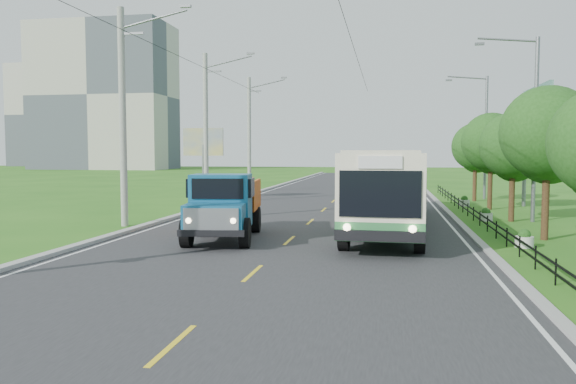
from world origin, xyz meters
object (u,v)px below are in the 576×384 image
(pole_mid, at_px, (206,128))
(billboard_left, at_px, (203,146))
(tree_back, at_px, (476,149))
(planter_mid, at_px, (486,215))
(planter_near, at_px, (524,240))
(bus, at_px, (388,182))
(streetlight_mid, at_px, (532,122))
(planter_far, at_px, (464,202))
(dump_truck, at_px, (225,202))
(tree_fourth, at_px, (514,149))
(billboard_right, at_px, (536,120))
(tree_third, at_px, (548,138))
(streetlight_far, at_px, (484,132))
(pole_near, at_px, (123,116))
(pole_far, at_px, (250,134))
(tree_fifth, at_px, (492,145))

(pole_mid, distance_m, billboard_left, 3.47)
(tree_back, height_order, planter_mid, tree_back)
(planter_near, height_order, bus, bus)
(streetlight_mid, xyz_separation_m, planter_far, (-2.04, 8.00, -4.62))
(pole_mid, xyz_separation_m, dump_truck, (5.66, -14.93, -3.62))
(pole_mid, distance_m, tree_fourth, 19.43)
(pole_mid, relative_size, billboard_right, 1.37)
(tree_third, distance_m, billboard_right, 12.18)
(streetlight_far, relative_size, planter_far, 13.54)
(pole_mid, xyz_separation_m, planter_far, (16.86, 1.00, -4.81))
(streetlight_mid, height_order, bus, streetlight_mid)
(pole_mid, height_order, planter_far, pole_mid)
(pole_near, bearing_deg, dump_truck, -27.36)
(streetlight_far, bearing_deg, pole_mid, -159.68)
(planter_near, distance_m, planter_far, 16.00)
(tree_fourth, xyz_separation_m, streetlight_far, (0.79, 13.86, 1.32))
(planter_far, height_order, billboard_left, billboard_left)
(pole_far, distance_m, tree_third, 30.78)
(pole_near, xyz_separation_m, billboard_left, (-1.24, 15.00, -1.23))
(streetlight_mid, relative_size, billboard_right, 1.24)
(tree_fifth, xyz_separation_m, billboard_left, (-19.36, 3.86, 0.01))
(pole_near, bearing_deg, streetlight_far, 45.14)
(streetlight_far, bearing_deg, planter_mid, -98.30)
(pole_near, xyz_separation_m, tree_back, (18.12, 17.14, -1.44))
(tree_back, bearing_deg, tree_fifth, -90.00)
(pole_near, distance_m, billboard_right, 23.32)
(tree_back, height_order, billboard_left, tree_back)
(pole_mid, height_order, streetlight_mid, pole_mid)
(pole_near, bearing_deg, tree_back, 43.41)
(billboard_right, bearing_deg, tree_fourth, -112.64)
(tree_fifth, bearing_deg, planter_far, 124.05)
(pole_mid, distance_m, streetlight_far, 20.16)
(tree_fifth, relative_size, streetlight_far, 0.64)
(streetlight_far, relative_size, dump_truck, 1.41)
(streetlight_mid, bearing_deg, tree_third, -97.64)
(tree_fifth, bearing_deg, tree_third, -90.00)
(streetlight_mid, distance_m, planter_near, 9.46)
(pole_far, xyz_separation_m, streetlight_mid, (18.90, -19.00, -0.19))
(tree_fourth, bearing_deg, pole_mid, 159.26)
(pole_mid, xyz_separation_m, bus, (12.01, -9.70, -3.05))
(tree_fourth, distance_m, dump_truck, 15.00)
(tree_fifth, relative_size, tree_back, 1.05)
(pole_far, height_order, bus, pole_far)
(streetlight_mid, bearing_deg, billboard_left, 153.60)
(tree_fourth, height_order, billboard_left, tree_fourth)
(tree_fifth, height_order, tree_back, tree_fifth)
(tree_third, height_order, bus, tree_third)
(planter_mid, bearing_deg, bus, -150.93)
(planter_far, bearing_deg, tree_third, -84.82)
(pole_far, height_order, tree_third, pole_far)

